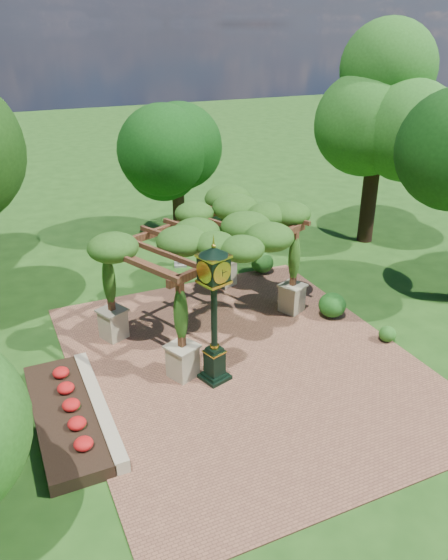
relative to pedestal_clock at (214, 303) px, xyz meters
name	(u,v)px	position (x,y,z in m)	size (l,w,h in m)	color
ground	(259,381)	(1.17, -0.59, -2.54)	(120.00, 120.00, 0.00)	#1E4714
brick_plaza	(244,363)	(1.17, 0.41, -2.52)	(10.00, 12.00, 0.04)	brown
border_wall	(99,406)	(-3.43, -0.09, -2.34)	(0.35, 5.00, 0.40)	#C6B793
flower_bed	(65,416)	(-4.33, -0.09, -2.36)	(1.50, 5.00, 0.36)	red
pedestal_clock	(214,303)	(0.00, 0.00, 0.00)	(1.05, 1.05, 4.24)	black
pergola	(206,236)	(1.06, 3.12, 0.73)	(7.39, 6.14, 3.99)	tan
sundial	(180,257)	(2.00, 8.32, -2.13)	(0.66, 0.66, 0.95)	gray
shrub_front	(387,334)	(6.00, -0.40, -2.25)	(0.57, 0.57, 0.51)	#255F1B
shrub_mid	(332,305)	(5.31, 1.76, -2.07)	(0.97, 0.97, 0.87)	#1C5618
shrub_back	(262,263)	(4.85, 6.15, -2.08)	(0.94, 0.94, 0.84)	#235B1A
tree_north	(177,153)	(3.24, 11.76, 1.55)	(3.79, 3.79, 5.96)	#342214
tree_east_far	(381,97)	(11.17, 7.49, 4.11)	(4.69, 4.69, 9.68)	black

